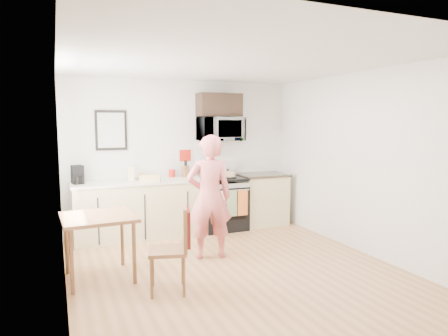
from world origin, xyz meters
name	(u,v)px	position (x,y,z in m)	size (l,w,h in m)	color
floor	(237,272)	(0.00, 0.00, 0.00)	(4.60, 4.60, 0.00)	olive
back_wall	(182,155)	(0.00, 2.30, 1.30)	(4.00, 0.04, 2.60)	beige
front_wall	(376,205)	(0.00, -2.30, 1.30)	(4.00, 0.04, 2.60)	beige
left_wall	(61,179)	(-2.00, 0.00, 1.30)	(0.04, 4.60, 2.60)	beige
right_wall	(365,163)	(2.00, 0.00, 1.30)	(0.04, 4.60, 2.60)	beige
ceiling	(238,61)	(0.00, 0.00, 2.60)	(4.00, 4.60, 0.04)	silver
window	(63,149)	(-1.96, 0.80, 1.55)	(0.06, 1.40, 1.50)	white
cabinet_left	(141,210)	(-0.80, 2.00, 0.45)	(2.10, 0.60, 0.90)	beige
countertop_left	(140,182)	(-0.80, 2.00, 0.92)	(2.14, 0.64, 0.04)	beige
cabinet_right	(262,200)	(1.43, 2.00, 0.45)	(0.84, 0.60, 0.90)	beige
countertop_right	(262,175)	(1.43, 2.00, 0.92)	(0.88, 0.64, 0.04)	black
range	(223,204)	(0.63, 1.98, 0.44)	(0.76, 0.70, 1.16)	black
microwave	(220,129)	(0.63, 2.08, 1.76)	(0.76, 0.51, 0.42)	#BCBCC2
upper_cabinet	(219,105)	(0.63, 2.12, 2.18)	(0.76, 0.35, 0.40)	black
wall_art	(111,130)	(-1.20, 2.28, 1.75)	(0.50, 0.04, 0.65)	black
wall_trivet	(185,155)	(0.05, 2.28, 1.30)	(0.20, 0.02, 0.20)	red
person	(209,197)	(-0.12, 0.66, 0.86)	(0.62, 0.41, 1.71)	#C04235
dining_table	(98,223)	(-1.61, 0.46, 0.69)	(0.83, 0.83, 0.78)	brown
chair	(180,237)	(-0.82, -0.26, 0.62)	(0.53, 0.50, 0.96)	brown
knife_block	(186,171)	(0.01, 2.14, 1.04)	(0.09, 0.12, 0.20)	brown
utensil_crock	(172,170)	(-0.21, 2.22, 1.07)	(0.11, 0.11, 0.32)	red
fruit_bowl	(142,177)	(-0.75, 2.15, 0.98)	(0.25, 0.25, 0.10)	silver
milk_carton	(131,174)	(-0.94, 2.03, 1.06)	(0.09, 0.09, 0.23)	tan
coffee_maker	(77,175)	(-1.75, 2.04, 1.07)	(0.19, 0.25, 0.28)	black
bread_bag	(150,178)	(-0.69, 1.78, 1.00)	(0.32, 0.15, 0.12)	tan
cake	(228,175)	(0.70, 1.91, 0.97)	(0.29, 0.29, 0.10)	black
kettle	(214,172)	(0.50, 2.07, 1.02)	(0.17, 0.17, 0.22)	silver
pot	(220,176)	(0.50, 1.78, 0.97)	(0.19, 0.33, 0.10)	#BCBCC2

